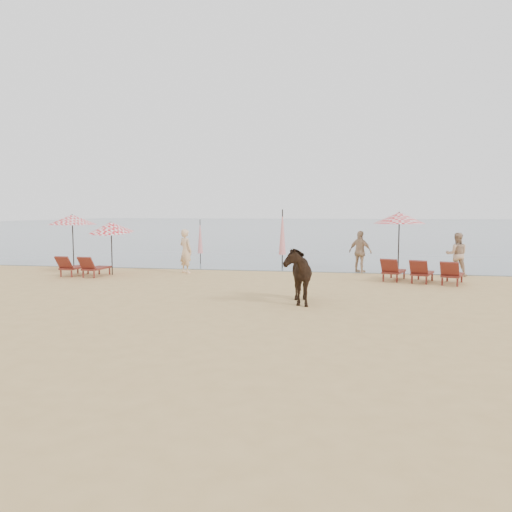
% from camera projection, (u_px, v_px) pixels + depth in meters
% --- Properties ---
extents(ground, '(120.00, 120.00, 0.00)m').
position_uv_depth(ground, '(216.00, 325.00, 11.15)').
color(ground, tan).
rests_on(ground, ground).
extents(sea, '(160.00, 140.00, 0.06)m').
position_uv_depth(sea, '(331.00, 225.00, 89.52)').
color(sea, '#51606B').
rests_on(sea, ground).
extents(lounger_cluster_left, '(1.65, 1.60, 0.56)m').
position_uv_depth(lounger_cluster_left, '(82.00, 266.00, 19.35)').
color(lounger_cluster_left, maroon).
rests_on(lounger_cluster_left, ground).
extents(lounger_cluster_right, '(2.96, 2.29, 0.57)m').
position_uv_depth(lounger_cluster_right, '(421.00, 272.00, 17.63)').
color(lounger_cluster_right, maroon).
rests_on(lounger_cluster_right, ground).
extents(umbrella_open_left_a, '(2.10, 2.10, 2.39)m').
position_uv_depth(umbrella_open_left_a, '(72.00, 220.00, 22.23)').
color(umbrella_open_left_a, black).
rests_on(umbrella_open_left_a, ground).
extents(umbrella_open_left_b, '(1.72, 1.75, 2.19)m').
position_uv_depth(umbrella_open_left_b, '(111.00, 227.00, 19.70)').
color(umbrella_open_left_b, black).
rests_on(umbrella_open_left_b, ground).
extents(umbrella_open_right, '(2.05, 2.05, 2.51)m').
position_uv_depth(umbrella_open_right, '(399.00, 218.00, 20.06)').
color(umbrella_open_right, black).
rests_on(umbrella_open_right, ground).
extents(umbrella_closed_left, '(0.26, 0.26, 2.13)m').
position_uv_depth(umbrella_closed_left, '(200.00, 237.00, 23.70)').
color(umbrella_closed_left, black).
rests_on(umbrella_closed_left, ground).
extents(umbrella_closed_right, '(0.32, 0.32, 2.61)m').
position_uv_depth(umbrella_closed_right, '(282.00, 232.00, 21.67)').
color(umbrella_closed_right, black).
rests_on(umbrella_closed_right, ground).
extents(cow, '(1.24, 2.03, 1.60)m').
position_uv_depth(cow, '(296.00, 274.00, 13.74)').
color(cow, black).
rests_on(cow, ground).
extents(beachgoer_left, '(0.78, 0.72, 1.80)m').
position_uv_depth(beachgoer_left, '(186.00, 251.00, 20.38)').
color(beachgoer_left, '#E0B68C').
rests_on(beachgoer_left, ground).
extents(beachgoer_right_a, '(0.87, 0.70, 1.70)m').
position_uv_depth(beachgoer_right_a, '(457.00, 254.00, 19.39)').
color(beachgoer_right_a, tan).
rests_on(beachgoer_right_a, ground).
extents(beachgoer_right_b, '(1.09, 0.88, 1.74)m').
position_uv_depth(beachgoer_right_b, '(360.00, 252.00, 20.38)').
color(beachgoer_right_b, tan).
rests_on(beachgoer_right_b, ground).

